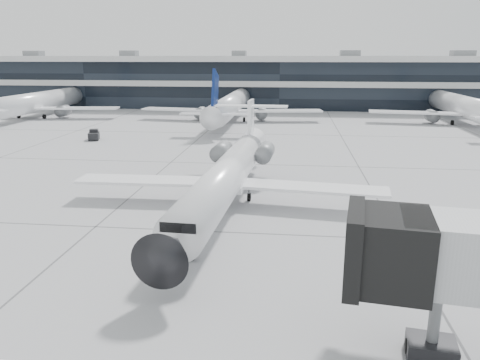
# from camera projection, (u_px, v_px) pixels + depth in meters

# --- Properties ---
(ground) EXTENTS (220.00, 220.00, 0.00)m
(ground) POSITION_uv_depth(u_px,v_px,m) (243.00, 233.00, 30.48)
(ground) COLOR #97979A
(ground) RESTS_ON ground
(terminal) EXTENTS (170.00, 22.00, 10.00)m
(terminal) POSITION_uv_depth(u_px,v_px,m) (281.00, 84.00, 107.94)
(terminal) COLOR black
(terminal) RESTS_ON ground
(bg_jet_left) EXTENTS (32.00, 40.00, 9.60)m
(bg_jet_left) POSITION_uv_depth(u_px,v_px,m) (37.00, 117.00, 88.23)
(bg_jet_left) COLOR white
(bg_jet_left) RESTS_ON ground
(bg_jet_center) EXTENTS (32.00, 40.00, 9.60)m
(bg_jet_center) POSITION_uv_depth(u_px,v_px,m) (231.00, 120.00, 84.17)
(bg_jet_center) COLOR white
(bg_jet_center) RESTS_ON ground
(bg_jet_right) EXTENTS (32.00, 40.00, 9.60)m
(bg_jet_right) POSITION_uv_depth(u_px,v_px,m) (463.00, 124.00, 79.78)
(bg_jet_right) COLOR white
(bg_jet_right) RESTS_ON ground
(regional_jet) EXTENTS (24.22, 30.22, 6.98)m
(regional_jet) POSITION_uv_depth(u_px,v_px,m) (228.00, 175.00, 35.74)
(regional_jet) COLOR white
(regional_jet) RESTS_ON ground
(traffic_cone) EXTENTS (0.45, 0.45, 0.56)m
(traffic_cone) POSITION_uv_depth(u_px,v_px,m) (219.00, 170.00, 46.01)
(traffic_cone) COLOR #FF3D0D
(traffic_cone) RESTS_ON ground
(far_tug) EXTENTS (1.90, 2.51, 1.42)m
(far_tug) POSITION_uv_depth(u_px,v_px,m) (94.00, 135.00, 64.18)
(far_tug) COLOR black
(far_tug) RESTS_ON ground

